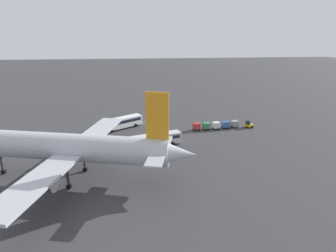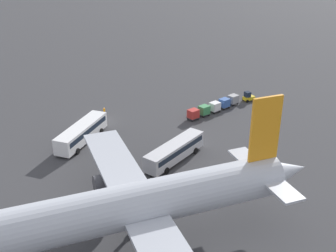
# 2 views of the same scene
# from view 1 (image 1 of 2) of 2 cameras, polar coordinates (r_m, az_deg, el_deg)

# --- Properties ---
(ground_plane) EXTENTS (600.00, 600.00, 0.00)m
(ground_plane) POSITION_cam_1_polar(r_m,az_deg,el_deg) (83.09, -5.34, 1.09)
(ground_plane) COLOR #38383A
(airplane) EXTENTS (45.35, 39.07, 16.61)m
(airplane) POSITION_cam_1_polar(r_m,az_deg,el_deg) (49.67, -21.15, -4.40)
(airplane) COLOR #B2B7C1
(airplane) RESTS_ON ground
(shuttle_bus_near) EXTENTS (12.47, 9.32, 3.16)m
(shuttle_bus_near) POSITION_cam_1_polar(r_m,az_deg,el_deg) (76.28, -10.22, 0.81)
(shuttle_bus_near) COLOR white
(shuttle_bus_near) RESTS_ON ground
(shuttle_bus_far) EXTENTS (12.83, 5.82, 3.02)m
(shuttle_bus_far) POSITION_cam_1_polar(r_m,az_deg,el_deg) (62.57, -2.73, -2.89)
(shuttle_bus_far) COLOR silver
(shuttle_bus_far) RESTS_ON ground
(baggage_tug) EXTENTS (2.61, 2.03, 2.10)m
(baggage_tug) POSITION_cam_1_polar(r_m,az_deg,el_deg) (79.80, 17.11, 0.33)
(baggage_tug) COLOR gold
(baggage_tug) RESTS_ON ground
(worker_person) EXTENTS (0.38, 0.38, 1.74)m
(worker_person) POSITION_cam_1_polar(r_m,az_deg,el_deg) (83.88, -4.14, 1.91)
(worker_person) COLOR #1E1E2D
(worker_person) RESTS_ON ground
(cargo_cart_grey) EXTENTS (2.06, 1.75, 2.06)m
(cargo_cart_grey) POSITION_cam_1_polar(r_m,az_deg,el_deg) (78.62, 14.31, 0.51)
(cargo_cart_grey) COLOR #38383D
(cargo_cart_grey) RESTS_ON ground
(cargo_cart_blue) EXTENTS (2.06, 1.75, 2.06)m
(cargo_cart_blue) POSITION_cam_1_polar(r_m,az_deg,el_deg) (77.24, 12.42, 0.34)
(cargo_cart_blue) COLOR #38383D
(cargo_cart_blue) RESTS_ON ground
(cargo_cart_white) EXTENTS (2.06, 1.75, 2.06)m
(cargo_cart_white) POSITION_cam_1_polar(r_m,az_deg,el_deg) (76.07, 10.43, 0.19)
(cargo_cart_white) COLOR #38383D
(cargo_cart_white) RESTS_ON ground
(cargo_cart_green) EXTENTS (2.06, 1.75, 2.06)m
(cargo_cart_green) POSITION_cam_1_polar(r_m,az_deg,el_deg) (75.19, 8.34, 0.09)
(cargo_cart_green) COLOR #38383D
(cargo_cart_green) RESTS_ON ground
(cargo_cart_red) EXTENTS (2.06, 1.75, 2.06)m
(cargo_cart_red) POSITION_cam_1_polar(r_m,az_deg,el_deg) (74.32, 6.23, -0.04)
(cargo_cart_red) COLOR #38383D
(cargo_cart_red) RESTS_ON ground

